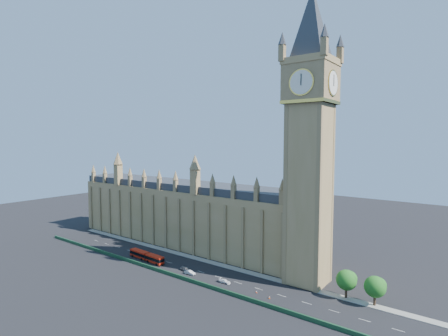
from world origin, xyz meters
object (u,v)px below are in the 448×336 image
Objects in this scene: car_grey at (185,269)px; car_silver at (190,272)px; red_bus at (147,256)px; car_white at (225,281)px.

car_grey is 3.79m from car_silver.
car_white is at bearing 4.71° from red_bus.
red_bus is 4.41× the size of car_silver.
car_white is (14.26, 1.29, -0.08)m from car_silver.
red_bus reaches higher than car_white.
car_silver is 14.32m from car_white.
red_bus reaches higher than car_grey.
car_silver is at bearing -107.97° from car_grey.
car_silver reaches higher than car_grey.
red_bus is at bearing 87.34° from car_silver.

